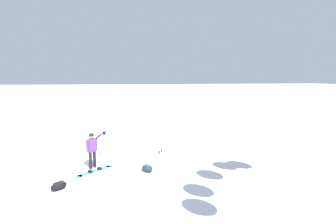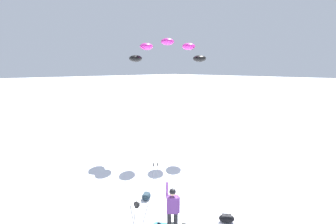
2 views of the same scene
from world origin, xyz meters
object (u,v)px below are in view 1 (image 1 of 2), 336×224
camera_tripod (104,139)px  ski_poles (160,160)px  snowboarder (92,147)px  gear_bag_large (59,186)px  snowboard (95,171)px  gear_bag_small (147,168)px

camera_tripod → ski_poles: bearing=39.9°
snowboarder → camera_tripod: (-1.15, 0.42, 0.01)m
ski_poles → gear_bag_large: bearing=-87.9°
ski_poles → camera_tripod: bearing=-140.1°
snowboarder → gear_bag_large: (1.87, -0.92, -0.84)m
snowboarder → ski_poles: size_ratio=1.35×
snowboarder → snowboard: size_ratio=1.15×
snowboard → gear_bag_small: (0.42, 2.25, 0.12)m
snowboarder → snowboard: 1.05m
snowboard → ski_poles: 3.12m
gear_bag_large → ski_poles: size_ratio=0.53×
snowboard → gear_bag_large: (1.49, -1.05, 0.13)m
gear_bag_small → ski_poles: ski_poles is taller
gear_bag_small → ski_poles: bearing=25.8°
snowboard → ski_poles: (1.35, 2.70, 0.79)m
camera_tripod → ski_poles: camera_tripod is taller
snowboarder → gear_bag_small: 2.66m
snowboard → gear_bag_large: 1.82m
snowboard → gear_bag_small: 2.30m
snowboarder → gear_bag_large: size_ratio=2.56×
snowboarder → gear_bag_small: snowboarder is taller
snowboarder → camera_tripod: bearing=159.8°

